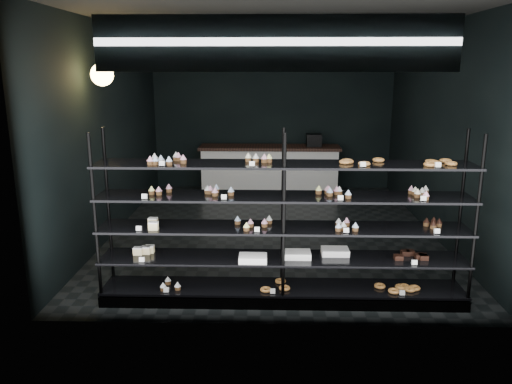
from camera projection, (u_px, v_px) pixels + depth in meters
room at (273, 131)px, 7.60m from camera, size 5.01×6.01×3.20m
display_shelf at (281, 247)px, 5.46m from camera, size 4.00×0.50×1.91m
signage at (276, 43)px, 4.48m from camera, size 3.30×0.05×0.50m
pendant_lamp at (102, 75)px, 6.36m from camera, size 0.29×0.29×0.87m
service_counter at (270, 169)px, 10.29m from camera, size 2.86×0.65×1.23m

